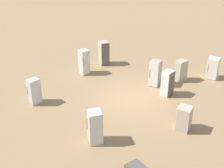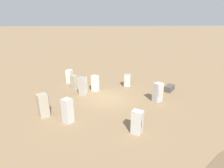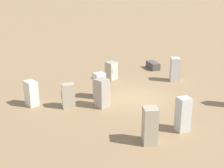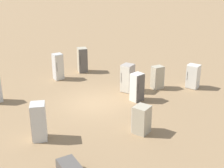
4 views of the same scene
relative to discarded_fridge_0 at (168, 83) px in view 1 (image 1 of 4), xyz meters
name	(u,v)px [view 1 (image 1 of 4)]	position (x,y,z in m)	size (l,w,h in m)	color
ground_plane	(129,99)	(-2.51, -0.89, -0.88)	(1000.00, 1000.00, 0.00)	#937551
discarded_fridge_0	(168,83)	(0.00, 0.00, 0.00)	(0.91, 0.93, 1.76)	silver
discarded_fridge_1	(95,127)	(-4.06, -5.50, 0.06)	(0.92, 0.95, 1.89)	silver
discarded_fridge_3	(184,119)	(0.71, -3.90, -0.16)	(0.98, 0.99, 1.45)	#B2A88E
discarded_fridge_4	(104,53)	(-4.87, 4.66, 0.08)	(0.97, 1.01, 1.92)	#B2A88E
discarded_fridge_5	(181,71)	(1.11, 2.30, -0.09)	(0.95, 0.92, 1.58)	#B2A88E
discarded_fridge_6	(34,91)	(-8.52, -1.94, -0.03)	(0.89, 0.91, 1.70)	silver
discarded_fridge_7	(155,73)	(-0.81, 1.38, 0.05)	(0.92, 0.98, 1.86)	#A89E93
discarded_fridge_8	(84,62)	(-6.15, 2.71, 0.08)	(0.92, 0.92, 1.92)	silver
discarded_fridge_9	(213,68)	(3.48, 2.88, -0.06)	(0.98, 0.91, 1.64)	silver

